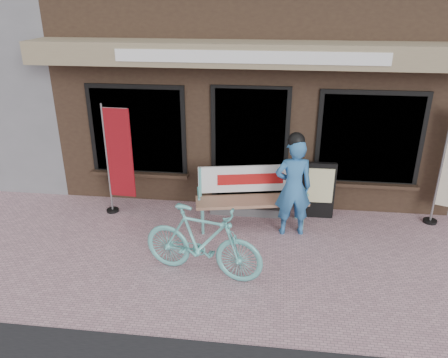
# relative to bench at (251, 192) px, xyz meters

# --- Properties ---
(ground) EXTENTS (70.00, 70.00, 0.00)m
(ground) POSITION_rel_bench_xyz_m (-0.08, -1.31, -0.58)
(ground) COLOR #BE919B
(ground) RESTS_ON ground
(storefront) EXTENTS (7.00, 6.77, 6.00)m
(storefront) POSITION_rel_bench_xyz_m (-0.08, 3.65, 2.41)
(storefront) COLOR black
(storefront) RESTS_ON ground
(bench) EXTENTS (1.89, 0.83, 0.99)m
(bench) POSITION_rel_bench_xyz_m (0.00, 0.00, 0.00)
(bench) COLOR #62BFBB
(bench) RESTS_ON ground
(person) EXTENTS (0.64, 0.47, 1.70)m
(person) POSITION_rel_bench_xyz_m (0.67, -0.24, 0.25)
(person) COLOR teal
(person) RESTS_ON ground
(bicycle) EXTENTS (1.77, 0.85, 1.02)m
(bicycle) POSITION_rel_bench_xyz_m (-0.55, -1.54, -0.07)
(bicycle) COLOR #62BFBB
(bicycle) RESTS_ON ground
(nobori_red) EXTENTS (0.58, 0.23, 1.96)m
(nobori_red) POSITION_rel_bench_xyz_m (-2.28, 0.11, 0.43)
(nobori_red) COLOR gray
(nobori_red) RESTS_ON ground
(menu_stand) EXTENTS (0.50, 0.12, 1.00)m
(menu_stand) POSITION_rel_bench_xyz_m (1.15, 0.36, -0.07)
(menu_stand) COLOR black
(menu_stand) RESTS_ON ground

